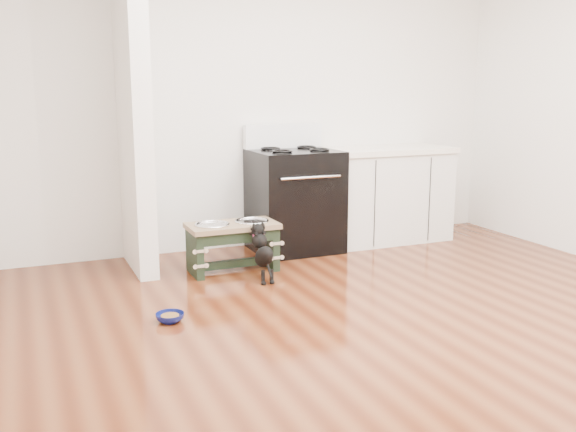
# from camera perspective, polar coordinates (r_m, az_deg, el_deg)

# --- Properties ---
(ground) EXTENTS (5.00, 5.00, 0.00)m
(ground) POSITION_cam_1_polar(r_m,az_deg,el_deg) (4.03, 9.83, -10.38)
(ground) COLOR #451B0C
(ground) RESTS_ON ground
(room_shell) EXTENTS (5.00, 5.00, 5.00)m
(room_shell) POSITION_cam_1_polar(r_m,az_deg,el_deg) (3.74, 10.69, 13.32)
(room_shell) COLOR silver
(room_shell) RESTS_ON ground
(partition_wall) EXTENTS (0.15, 0.80, 2.70)m
(partition_wall) POSITION_cam_1_polar(r_m,az_deg,el_deg) (5.30, -13.61, 9.67)
(partition_wall) COLOR silver
(partition_wall) RESTS_ON ground
(oven_range) EXTENTS (0.76, 0.69, 1.14)m
(oven_range) POSITION_cam_1_polar(r_m,az_deg,el_deg) (5.85, 0.58, 1.54)
(oven_range) COLOR black
(oven_range) RESTS_ON ground
(cabinet_run) EXTENTS (1.24, 0.64, 0.91)m
(cabinet_run) POSITION_cam_1_polar(r_m,az_deg,el_deg) (6.32, 8.68, 1.93)
(cabinet_run) COLOR silver
(cabinet_run) RESTS_ON ground
(dog_feeder) EXTENTS (0.72, 0.39, 0.41)m
(dog_feeder) POSITION_cam_1_polar(r_m,az_deg,el_deg) (5.22, -4.94, -1.90)
(dog_feeder) COLOR black
(dog_feeder) RESTS_ON ground
(puppy) EXTENTS (0.13, 0.37, 0.44)m
(puppy) POSITION_cam_1_polar(r_m,az_deg,el_deg) (4.97, -2.31, -3.05)
(puppy) COLOR black
(puppy) RESTS_ON ground
(floor_bowl) EXTENTS (0.21, 0.21, 0.06)m
(floor_bowl) POSITION_cam_1_polar(r_m,az_deg,el_deg) (4.23, -10.45, -8.86)
(floor_bowl) COLOR #0B1251
(floor_bowl) RESTS_ON ground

